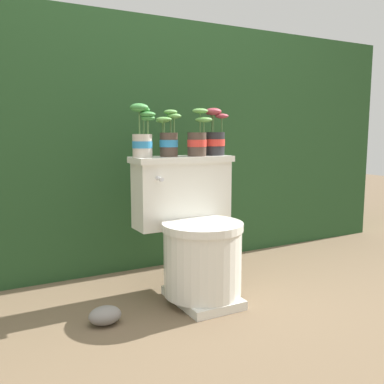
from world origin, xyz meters
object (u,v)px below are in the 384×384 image
at_px(potted_plant_left, 143,136).
at_px(potted_plant_middle, 198,139).
at_px(toilet, 195,235).
at_px(garden_stone, 105,315).
at_px(potted_plant_midleft, 169,138).
at_px(potted_plant_midright, 214,138).

height_order(potted_plant_left, potted_plant_middle, potted_plant_left).
bearing_deg(potted_plant_middle, toilet, -124.45).
bearing_deg(garden_stone, potted_plant_midleft, 29.99).
height_order(potted_plant_midleft, garden_stone, potted_plant_midleft).
bearing_deg(potted_plant_midleft, potted_plant_left, -179.66).
bearing_deg(garden_stone, potted_plant_left, 40.64).
height_order(potted_plant_middle, garden_stone, potted_plant_middle).
bearing_deg(potted_plant_midright, potted_plant_midleft, 179.11).
relative_size(potted_plant_midleft, potted_plant_midright, 0.95).
relative_size(potted_plant_middle, garden_stone, 1.70).
distance_m(potted_plant_midright, garden_stone, 1.05).
bearing_deg(potted_plant_midright, toilet, -142.71).
bearing_deg(potted_plant_middle, potted_plant_midleft, 163.78).
bearing_deg(potted_plant_middle, garden_stone, -160.31).
relative_size(toilet, potted_plant_midright, 2.82).
xyz_separation_m(toilet, potted_plant_midleft, (-0.07, 0.16, 0.47)).
height_order(potted_plant_midleft, potted_plant_middle, potted_plant_middle).
relative_size(potted_plant_middle, potted_plant_midright, 0.97).
xyz_separation_m(potted_plant_middle, garden_stone, (-0.57, -0.20, -0.75)).
xyz_separation_m(potted_plant_middle, potted_plant_midright, (0.12, 0.04, 0.00)).
xyz_separation_m(toilet, potted_plant_midright, (0.20, 0.15, 0.47)).
height_order(toilet, potted_plant_middle, potted_plant_middle).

